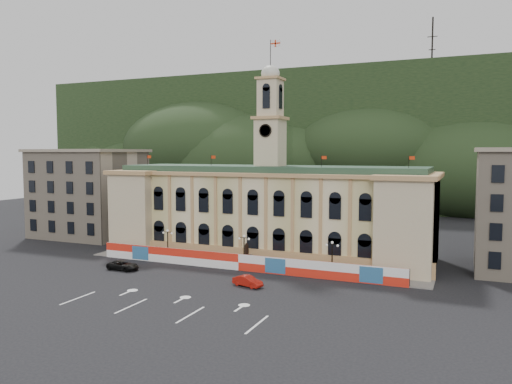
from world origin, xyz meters
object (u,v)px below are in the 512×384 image
at_px(black_suv, 123,265).
at_px(red_sedan, 248,281).
at_px(lamp_center, 244,248).
at_px(statue, 247,259).

bearing_deg(black_suv, red_sedan, -92.06).
xyz_separation_m(lamp_center, black_suv, (-16.35, -8.75, -2.37)).
relative_size(statue, lamp_center, 0.72).
xyz_separation_m(statue, lamp_center, (0.00, -1.00, 1.89)).
bearing_deg(statue, lamp_center, -90.00).
height_order(lamp_center, red_sedan, lamp_center).
distance_m(statue, lamp_center, 2.14).
distance_m(statue, black_suv, 19.04).
bearing_deg(lamp_center, black_suv, -151.84).
bearing_deg(lamp_center, statue, 90.00).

